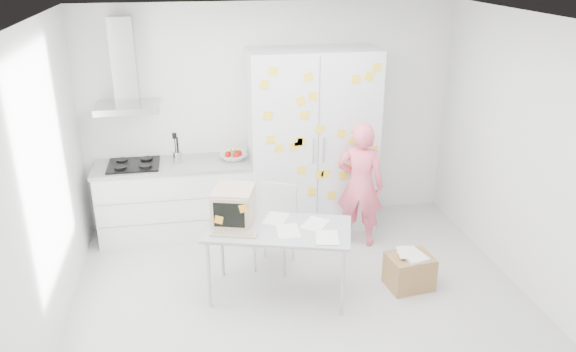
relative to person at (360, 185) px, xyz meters
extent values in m
cube|color=silver|center=(-0.89, -1.10, -0.75)|extent=(4.50, 4.00, 0.02)
cube|color=white|center=(-0.89, 0.90, 0.61)|extent=(4.50, 0.02, 2.70)
cube|color=white|center=(-3.14, -1.10, 0.61)|extent=(0.02, 4.00, 2.70)
cube|color=white|center=(1.36, -1.10, 0.61)|extent=(0.02, 4.00, 2.70)
cube|color=white|center=(-0.89, -1.10, 1.96)|extent=(4.50, 4.00, 0.02)
cube|color=white|center=(-2.09, 0.60, -0.30)|extent=(1.80, 0.60, 0.88)
cube|color=gray|center=(-2.09, 0.30, -0.16)|extent=(1.76, 0.01, 0.01)
cube|color=gray|center=(-2.09, 0.30, -0.44)|extent=(1.76, 0.01, 0.01)
cube|color=#9E9E99|center=(-2.09, 0.60, 0.16)|extent=(1.84, 0.63, 0.04)
cube|color=black|center=(-2.54, 0.60, 0.19)|extent=(0.58, 0.50, 0.03)
cylinder|color=black|center=(-2.68, 0.48, 0.22)|extent=(0.14, 0.14, 0.02)
cylinder|color=black|center=(-2.40, 0.48, 0.22)|extent=(0.14, 0.14, 0.02)
cylinder|color=black|center=(-2.68, 0.72, 0.22)|extent=(0.14, 0.14, 0.02)
cylinder|color=black|center=(-2.40, 0.72, 0.22)|extent=(0.14, 0.14, 0.02)
cylinder|color=silver|center=(-2.04, 0.60, 0.25)|extent=(0.10, 0.10, 0.14)
cylinder|color=black|center=(-2.06, 0.61, 0.35)|extent=(0.01, 0.01, 0.30)
cylinder|color=black|center=(-2.02, 0.59, 0.35)|extent=(0.01, 0.01, 0.30)
cylinder|color=black|center=(-2.04, 0.62, 0.35)|extent=(0.01, 0.01, 0.30)
cube|color=black|center=(-2.06, 0.61, 0.51)|extent=(0.05, 0.01, 0.07)
imported|color=white|center=(-1.39, 0.60, 0.22)|extent=(0.31, 0.31, 0.08)
sphere|color=#B2140F|center=(-1.45, 0.62, 0.25)|extent=(0.08, 0.08, 0.08)
sphere|color=#B2140F|center=(-1.36, 0.55, 0.25)|extent=(0.08, 0.08, 0.08)
sphere|color=#B2140F|center=(-1.32, 0.64, 0.25)|extent=(0.08, 0.08, 0.08)
cylinder|color=yellow|center=(-1.41, 0.62, 0.29)|extent=(0.09, 0.17, 0.10)
cylinder|color=yellow|center=(-1.39, 0.62, 0.29)|extent=(0.04, 0.17, 0.10)
cylinder|color=yellow|center=(-1.36, 0.62, 0.29)|extent=(0.08, 0.17, 0.10)
cube|color=silver|center=(-2.54, 0.65, 0.86)|extent=(0.70, 0.48, 0.07)
cube|color=silver|center=(-2.54, 0.77, 1.36)|extent=(0.26, 0.24, 0.95)
cube|color=silver|center=(-0.44, 0.57, 0.36)|extent=(1.50, 0.65, 2.20)
cube|color=slate|center=(-0.44, 0.25, 0.36)|extent=(0.01, 0.01, 2.16)
cube|color=silver|center=(-0.50, 0.24, 0.36)|extent=(0.02, 0.02, 0.30)
cube|color=silver|center=(-0.38, 0.24, 0.36)|extent=(0.02, 0.02, 0.30)
cube|color=yellow|center=(-0.03, 0.24, 1.17)|extent=(0.10, 0.00, 0.10)
cube|color=yellow|center=(0.12, 0.24, 1.19)|extent=(0.12, 0.00, 0.12)
cube|color=yellow|center=(0.23, 0.24, 0.32)|extent=(0.12, 0.00, 0.12)
cube|color=yellow|center=(-0.67, 0.24, 0.47)|extent=(0.10, 0.00, 0.10)
cube|color=yellow|center=(-0.43, 0.24, 0.62)|extent=(0.12, 0.00, 0.12)
cube|color=yellow|center=(-0.07, 0.24, 0.12)|extent=(0.12, 0.00, 0.12)
cube|color=yellow|center=(-0.64, 0.24, 0.13)|extent=(0.10, 0.00, 0.10)
cube|color=yellow|center=(-0.57, 0.24, 1.21)|extent=(0.12, 0.00, 0.12)
cube|color=yellow|center=(-0.35, 0.24, 0.07)|extent=(0.12, 0.00, 0.12)
cube|color=yellow|center=(-0.03, 0.24, 0.45)|extent=(0.12, 0.00, 0.12)
cube|color=yellow|center=(-0.15, 0.24, 0.20)|extent=(0.10, 0.00, 0.10)
cube|color=yellow|center=(-0.65, 0.24, 0.95)|extent=(0.12, 0.00, 0.12)
cube|color=yellow|center=(-0.90, 0.24, 0.41)|extent=(0.10, 0.00, 0.10)
cube|color=yellow|center=(-0.99, 0.24, 0.52)|extent=(0.10, 0.00, 0.10)
cube|color=yellow|center=(-1.05, 0.24, 1.15)|extent=(0.11, 0.00, 0.11)
cube|color=yellow|center=(-0.51, 0.24, -0.15)|extent=(0.10, 0.00, 0.10)
cube|color=yellow|center=(-0.64, 0.24, 0.48)|extent=(0.11, 0.00, 0.11)
cube|color=yellow|center=(0.09, 0.24, -0.14)|extent=(0.11, 0.00, 0.11)
cube|color=yellow|center=(0.20, 0.24, 1.29)|extent=(0.10, 0.00, 0.10)
cube|color=yellow|center=(-0.61, 0.24, 0.79)|extent=(0.10, 0.00, 0.10)
cube|color=yellow|center=(-0.72, 0.24, 0.42)|extent=(0.11, 0.00, 0.11)
cube|color=yellow|center=(-0.26, 0.24, -0.22)|extent=(0.10, 0.00, 0.10)
cube|color=yellow|center=(-0.96, 0.24, 1.29)|extent=(0.10, 0.00, 0.10)
cube|color=yellow|center=(-1.02, 0.24, 0.80)|extent=(0.12, 0.00, 0.12)
cube|color=yellow|center=(-0.14, 0.24, 0.03)|extent=(0.11, 0.00, 0.11)
cube|color=yellow|center=(-0.52, 0.24, 1.00)|extent=(0.11, 0.00, 0.11)
cube|color=yellow|center=(-0.17, 0.24, 0.54)|extent=(0.11, 0.00, 0.11)
cube|color=yellow|center=(-0.42, 0.24, 0.06)|extent=(0.11, 0.00, 0.11)
imported|color=#FB617A|center=(0.00, 0.00, 0.00)|extent=(0.64, 0.54, 1.47)
cube|color=#9FA6A9|center=(-1.10, -0.91, 0.00)|extent=(1.53, 1.06, 0.03)
cylinder|color=#B4B5B9|center=(-1.79, -1.01, -0.38)|extent=(0.04, 0.04, 0.71)
cylinder|color=#B4B5B9|center=(-0.57, -1.37, -0.38)|extent=(0.04, 0.04, 0.71)
cylinder|color=#B4B5B9|center=(-1.62, -0.46, -0.38)|extent=(0.04, 0.04, 0.71)
cylinder|color=#B4B5B9|center=(-0.41, -0.81, -0.38)|extent=(0.04, 0.04, 0.71)
cube|color=#C8B095|center=(-1.50, -0.71, 0.19)|extent=(0.47, 0.49, 0.36)
cube|color=#C8B095|center=(-1.56, -0.91, 0.19)|extent=(0.35, 0.12, 0.32)
cube|color=black|center=(-1.56, -0.92, 0.19)|extent=(0.29, 0.09, 0.25)
cube|color=#FEAB2E|center=(-1.66, -0.90, 0.14)|extent=(0.09, 0.03, 0.09)
cube|color=#FEAB2E|center=(-1.43, -0.96, 0.27)|extent=(0.09, 0.03, 0.09)
cube|color=#C8B095|center=(-1.53, -0.97, 0.02)|extent=(0.46, 0.27, 0.02)
cube|color=gray|center=(-1.53, -0.97, 0.04)|extent=(0.41, 0.22, 0.01)
cube|color=white|center=(-1.02, -0.99, 0.01)|extent=(0.22, 0.30, 0.00)
cube|color=white|center=(-0.73, -0.90, 0.01)|extent=(0.34, 0.36, 0.00)
cube|color=white|center=(-0.68, -1.19, 0.02)|extent=(0.26, 0.33, 0.00)
cube|color=white|center=(-1.09, -0.71, 0.01)|extent=(0.31, 0.35, 0.00)
cube|color=silver|center=(-1.06, -0.37, -0.30)|extent=(0.55, 0.55, 0.04)
cube|color=silver|center=(-0.97, -0.20, -0.05)|extent=(0.36, 0.20, 0.45)
cylinder|color=silver|center=(-1.28, -0.44, -0.53)|extent=(0.04, 0.04, 0.42)
cylinder|color=silver|center=(-0.98, -0.59, -0.53)|extent=(0.04, 0.04, 0.42)
cylinder|color=silver|center=(-1.13, -0.14, -0.53)|extent=(0.04, 0.04, 0.42)
cylinder|color=silver|center=(-0.83, -0.29, -0.53)|extent=(0.04, 0.04, 0.42)
cube|color=#9C7543|center=(0.24, -1.01, -0.56)|extent=(0.48, 0.40, 0.35)
cube|color=white|center=(0.26, -1.02, -0.37)|extent=(0.27, 0.32, 0.03)
cube|color=white|center=(0.21, -0.97, -0.35)|extent=(0.23, 0.29, 0.00)
camera|label=1|loc=(-1.85, -5.67, 2.50)|focal=35.00mm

